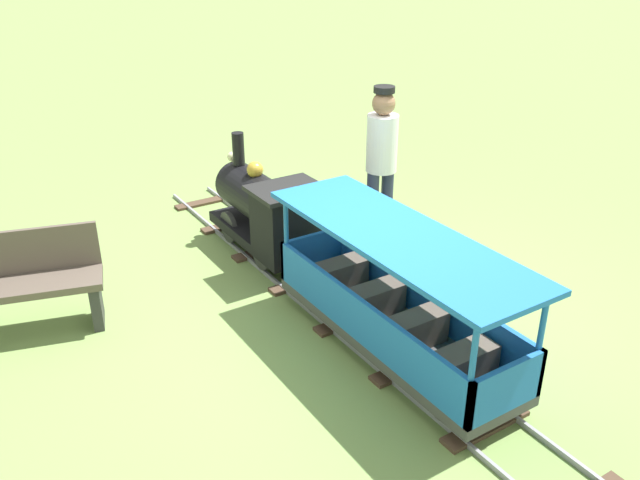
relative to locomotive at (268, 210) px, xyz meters
The scene contains 6 objects.
ground_plane 1.39m from the locomotive, 90.00° to the right, with size 60.00×60.00×0.00m, color #75934C.
track 1.15m from the locomotive, 90.00° to the right, with size 0.68×6.05×0.04m.
locomotive is the anchor object (origin of this frame).
passenger_car 1.95m from the locomotive, 90.00° to the right, with size 0.74×2.35×0.97m.
conductor_person 1.22m from the locomotive, 19.71° to the right, with size 0.30×0.30×1.62m.
park_bench 2.29m from the locomotive, behind, with size 1.36×0.74×0.82m.
Camera 1 is at (-2.70, -3.86, 2.96)m, focal length 36.98 mm.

